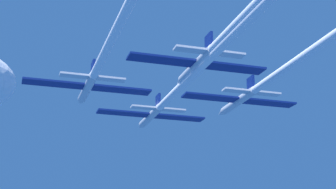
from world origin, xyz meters
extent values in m
cylinder|color=silver|center=(0.83, -0.13, 0.08)|extent=(1.30, 11.82, 1.30)
cone|color=silver|center=(0.83, 7.08, 0.08)|extent=(1.27, 2.60, 1.27)
ellipsoid|color=black|center=(0.83, 2.47, 0.63)|extent=(0.91, 2.36, 0.65)
cube|color=navy|center=(-4.31, -0.72, 0.08)|extent=(8.98, 2.60, 0.28)
cube|color=navy|center=(5.97, -0.72, 0.08)|extent=(8.98, 2.60, 0.28)
cube|color=navy|center=(0.83, -4.86, 1.67)|extent=(0.34, 2.13, 1.89)
cube|color=silver|center=(-1.84, -5.09, 0.08)|extent=(4.04, 1.56, 0.28)
cube|color=silver|center=(3.50, -5.09, 0.08)|extent=(4.04, 1.56, 0.28)
cylinder|color=white|center=(0.83, -28.85, 0.08)|extent=(1.17, 45.62, 1.17)
cylinder|color=silver|center=(-12.15, -11.25, 0.48)|extent=(1.30, 11.82, 1.30)
cone|color=silver|center=(-12.15, -4.04, 0.48)|extent=(1.27, 2.60, 1.27)
ellipsoid|color=black|center=(-12.15, -8.65, 1.04)|extent=(0.91, 2.36, 0.65)
cube|color=navy|center=(-17.29, -11.84, 0.48)|extent=(8.98, 2.60, 0.28)
cube|color=navy|center=(-7.00, -11.84, 0.48)|extent=(8.98, 2.60, 0.28)
cube|color=navy|center=(-12.15, -15.98, 2.08)|extent=(0.34, 2.13, 1.89)
cube|color=silver|center=(-14.82, -16.22, 0.48)|extent=(4.04, 1.56, 0.28)
cube|color=silver|center=(-9.47, -16.22, 0.48)|extent=(4.04, 1.56, 0.28)
cylinder|color=white|center=(-12.15, -34.86, 0.48)|extent=(1.17, 35.39, 1.17)
cylinder|color=silver|center=(12.33, -12.25, 0.33)|extent=(1.30, 11.82, 1.30)
cone|color=silver|center=(12.33, -5.04, 0.33)|extent=(1.27, 2.60, 1.27)
ellipsoid|color=black|center=(12.33, -9.65, 0.88)|extent=(0.91, 2.36, 0.65)
cube|color=navy|center=(7.19, -12.84, 0.33)|extent=(8.98, 2.60, 0.28)
cube|color=navy|center=(17.47, -12.84, 0.33)|extent=(8.98, 2.60, 0.28)
cube|color=navy|center=(12.33, -16.98, 1.92)|extent=(0.34, 2.13, 1.89)
cube|color=silver|center=(9.66, -17.22, 0.33)|extent=(4.04, 1.56, 0.28)
cube|color=silver|center=(15.00, -17.22, 0.33)|extent=(4.04, 1.56, 0.28)
cylinder|color=white|center=(12.33, -38.23, 0.33)|extent=(1.17, 40.13, 1.17)
cylinder|color=silver|center=(0.61, -24.49, 0.69)|extent=(1.30, 11.82, 1.30)
cone|color=silver|center=(0.61, -17.28, 0.69)|extent=(1.27, 2.60, 1.27)
ellipsoid|color=black|center=(0.61, -21.89, 1.24)|extent=(0.91, 2.36, 0.65)
cube|color=navy|center=(-4.53, -25.08, 0.69)|extent=(8.98, 2.60, 0.28)
cube|color=navy|center=(5.75, -25.08, 0.69)|extent=(8.98, 2.60, 0.28)
cube|color=navy|center=(0.61, -29.22, 2.29)|extent=(0.34, 2.13, 1.89)
cube|color=silver|center=(-2.06, -29.46, 0.69)|extent=(4.04, 1.56, 0.28)
cube|color=silver|center=(3.28, -29.46, 0.69)|extent=(4.04, 1.56, 0.28)
camera|label=1|loc=(-22.71, -87.30, -25.29)|focal=56.55mm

